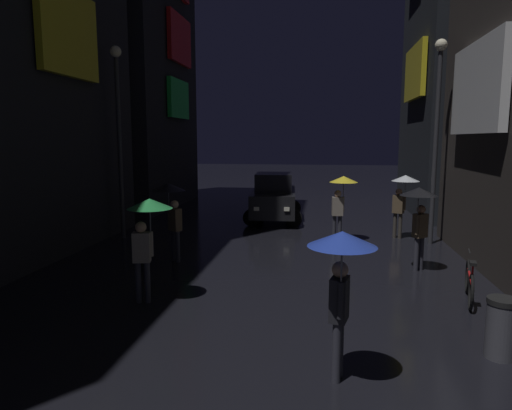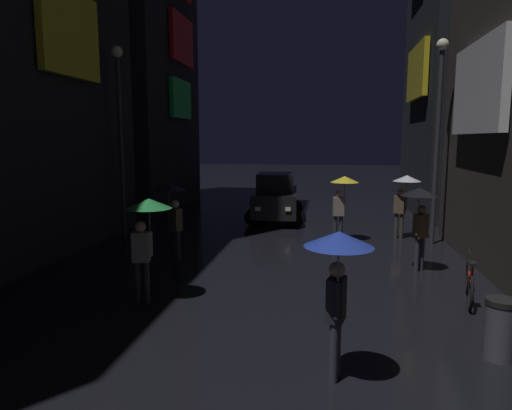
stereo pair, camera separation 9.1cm
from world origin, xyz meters
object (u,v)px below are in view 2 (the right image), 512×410
at_px(pedestrian_midstreet_left_clear, 405,189).
at_px(bicycle_parked_at_storefront, 469,283).
at_px(pedestrian_near_crossing_green, 147,221).
at_px(trash_bin, 500,329).
at_px(streetlamp_right_far, 438,121).
at_px(pedestrian_foreground_right_yellow, 343,190).
at_px(pedestrian_midstreet_centre_black, 171,200).
at_px(car_distant, 275,198).
at_px(pedestrian_foreground_left_black, 420,206).
at_px(pedestrian_far_right_blue, 338,264).
at_px(streetlamp_left_far, 120,122).

xyz_separation_m(pedestrian_midstreet_left_clear, bicycle_parked_at_storefront, (0.38, -5.95, -1.28)).
distance_m(pedestrian_near_crossing_green, trash_bin, 6.44).
distance_m(pedestrian_near_crossing_green, streetlamp_right_far, 9.54).
xyz_separation_m(pedestrian_foreground_right_yellow, bicycle_parked_at_storefront, (2.41, -5.23, -1.28)).
xyz_separation_m(pedestrian_midstreet_centre_black, streetlamp_right_far, (7.43, 3.17, 2.17)).
bearing_deg(pedestrian_foreground_right_yellow, trash_bin, -74.77).
height_order(pedestrian_midstreet_left_clear, car_distant, pedestrian_midstreet_left_clear).
relative_size(pedestrian_foreground_left_black, bicycle_parked_at_storefront, 1.19).
bearing_deg(pedestrian_midstreet_left_clear, pedestrian_midstreet_centre_black, -149.89).
bearing_deg(trash_bin, pedestrian_far_right_blue, -155.37).
xyz_separation_m(pedestrian_foreground_right_yellow, pedestrian_foreground_left_black, (1.76, -3.19, 0.00)).
bearing_deg(streetlamp_right_far, pedestrian_midstreet_centre_black, -156.88).
relative_size(bicycle_parked_at_storefront, streetlamp_right_far, 0.29).
bearing_deg(pedestrian_midstreet_centre_black, pedestrian_near_crossing_green, -79.40).
distance_m(pedestrian_far_right_blue, car_distant, 12.70).
distance_m(pedestrian_foreground_right_yellow, streetlamp_left_far, 7.53).
height_order(pedestrian_midstreet_centre_black, streetlamp_left_far, streetlamp_left_far).
distance_m(pedestrian_far_right_blue, bicycle_parked_at_storefront, 4.74).
xyz_separation_m(pedestrian_foreground_left_black, streetlamp_left_far, (-8.95, 2.63, 2.16)).
bearing_deg(streetlamp_left_far, pedestrian_midstreet_left_clear, 7.95).
relative_size(pedestrian_foreground_right_yellow, bicycle_parked_at_storefront, 1.19).
relative_size(car_distant, trash_bin, 4.56).
bearing_deg(streetlamp_left_far, pedestrian_midstreet_centre_black, -44.95).
height_order(pedestrian_midstreet_left_clear, streetlamp_right_far, streetlamp_right_far).
distance_m(pedestrian_foreground_left_black, car_distant, 8.09).
xyz_separation_m(pedestrian_midstreet_centre_black, pedestrian_foreground_left_black, (6.38, -0.07, 0.00)).
xyz_separation_m(bicycle_parked_at_storefront, trash_bin, (-0.30, -2.52, 0.08)).
bearing_deg(pedestrian_near_crossing_green, pedestrian_midstreet_left_clear, 48.98).
xyz_separation_m(pedestrian_foreground_left_black, car_distant, (-4.32, 6.80, -0.74)).
bearing_deg(pedestrian_midstreet_left_clear, car_distant, 147.85).
height_order(pedestrian_midstreet_left_clear, streetlamp_left_far, streetlamp_left_far).
distance_m(pedestrian_foreground_right_yellow, streetlamp_right_far, 3.55).
bearing_deg(streetlamp_right_far, streetlamp_left_far, -176.53).
xyz_separation_m(pedestrian_foreground_right_yellow, car_distant, (-2.56, 3.61, -0.74)).
xyz_separation_m(pedestrian_near_crossing_green, trash_bin, (6.15, -1.51, -1.20)).
bearing_deg(pedestrian_midstreet_centre_black, trash_bin, -34.48).
bearing_deg(pedestrian_far_right_blue, pedestrian_near_crossing_green, 144.58).
height_order(pedestrian_near_crossing_green, pedestrian_foreground_left_black, same).
distance_m(pedestrian_far_right_blue, streetlamp_right_far, 9.70).
distance_m(streetlamp_right_far, trash_bin, 8.52).
height_order(pedestrian_foreground_left_black, streetlamp_right_far, streetlamp_right_far).
bearing_deg(trash_bin, pedestrian_foreground_right_yellow, 105.23).
bearing_deg(pedestrian_near_crossing_green, bicycle_parked_at_storefront, 8.91).
xyz_separation_m(bicycle_parked_at_storefront, car_distant, (-4.97, 8.84, 0.54)).
xyz_separation_m(pedestrian_far_right_blue, streetlamp_right_far, (3.15, 8.92, 2.17)).
height_order(streetlamp_right_far, trash_bin, streetlamp_right_far).
xyz_separation_m(pedestrian_far_right_blue, bicycle_parked_at_storefront, (2.74, 3.64, -1.28)).
height_order(pedestrian_midstreet_left_clear, pedestrian_foreground_left_black, same).
distance_m(pedestrian_foreground_left_black, trash_bin, 4.73).
bearing_deg(bicycle_parked_at_storefront, pedestrian_midstreet_centre_black, 163.34).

